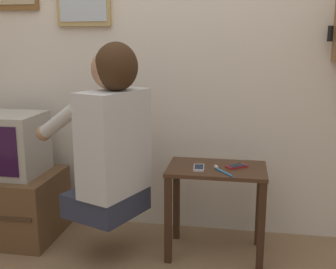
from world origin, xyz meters
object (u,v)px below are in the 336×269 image
(television, at_px, (3,144))
(cell_phone_spare, at_px, (237,166))
(toothbrush, at_px, (222,171))
(person, at_px, (111,135))
(cell_phone_held, at_px, (199,168))

(television, height_order, cell_phone_spare, television)
(toothbrush, bearing_deg, television, 138.61)
(toothbrush, bearing_deg, person, 150.76)
(cell_phone_held, xyz_separation_m, toothbrush, (0.14, -0.04, 0.00))
(person, bearing_deg, television, 98.45)
(cell_phone_spare, bearing_deg, television, -126.04)
(television, height_order, cell_phone_held, television)
(toothbrush, bearing_deg, cell_phone_held, 125.12)
(person, distance_m, toothbrush, 0.66)
(television, bearing_deg, cell_phone_held, -3.03)
(person, distance_m, cell_phone_held, 0.54)
(cell_phone_held, xyz_separation_m, cell_phone_spare, (0.22, 0.06, 0.00))
(person, height_order, cell_phone_spare, person)
(cell_phone_held, bearing_deg, television, 172.48)
(person, distance_m, cell_phone_spare, 0.75)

